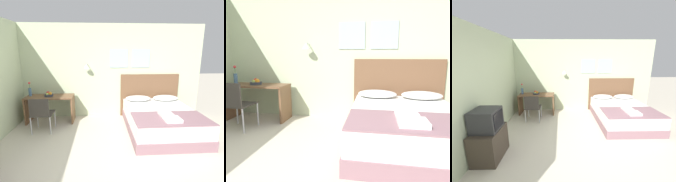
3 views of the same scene
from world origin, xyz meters
TOP-DOWN VIEW (x-y plane):
  - ground_plane at (0.00, 0.00)m, footprint 24.00×24.00m
  - wall_back at (0.01, 2.69)m, footprint 5.56×0.31m
  - wall_left at (-2.41, -0.17)m, footprint 0.06×5.66m
  - bed at (1.27, 1.56)m, footprint 1.60×2.08m
  - headboard at (1.27, 2.63)m, footprint 1.72×0.06m
  - pillow_left at (0.87, 2.34)m, footprint 0.71×0.43m
  - pillow_right at (1.66, 2.34)m, footprint 0.71×0.43m
  - throw_blanket at (1.27, 0.96)m, footprint 1.55×0.83m
  - folded_towel_near_foot at (1.22, 1.11)m, footprint 0.27×0.32m
  - folded_towel_mid_bed at (1.24, 0.81)m, footprint 0.32×0.28m
  - desk at (-1.55, 2.29)m, footprint 1.24×0.54m
  - desk_chair at (-1.57, 1.61)m, footprint 0.48×0.48m
  - fruit_bowl at (-1.56, 2.27)m, footprint 0.23×0.23m
  - flower_vase at (-2.07, 2.33)m, footprint 0.08×0.08m
  - tv_stand at (-2.12, -0.03)m, footprint 0.49×0.69m
  - television at (-2.11, -0.03)m, footprint 0.48×0.47m

SIDE VIEW (x-z plane):
  - ground_plane at x=0.00m, z-range 0.00..0.00m
  - bed at x=1.27m, z-range 0.00..0.53m
  - tv_stand at x=-2.12m, z-range 0.00..0.62m
  - desk at x=-1.55m, z-range 0.15..0.88m
  - desk_chair at x=-1.57m, z-range 0.08..0.95m
  - throw_blanket at x=1.27m, z-range 0.53..0.56m
  - folded_towel_near_foot at x=1.22m, z-range 0.56..0.62m
  - folded_towel_mid_bed at x=1.24m, z-range 0.56..0.62m
  - pillow_left at x=0.87m, z-range 0.53..0.68m
  - pillow_right at x=1.66m, z-range 0.53..0.68m
  - headboard at x=1.27m, z-range 0.00..1.25m
  - fruit_bowl at x=-1.56m, z-range 0.71..0.84m
  - television at x=-2.11m, z-range 0.62..1.04m
  - flower_vase at x=-2.07m, z-range 0.68..1.06m
  - wall_left at x=-2.41m, z-range 0.00..2.65m
  - wall_back at x=0.01m, z-range 0.01..2.66m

